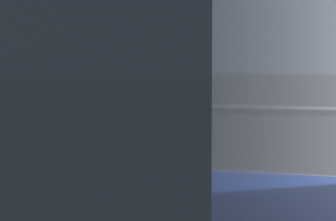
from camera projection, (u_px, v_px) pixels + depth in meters
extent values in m
cylinder|color=#939699|center=(211.00, 79.00, 2.83)|extent=(0.16, 0.16, 0.34)
sphere|color=silver|center=(212.00, 32.00, 2.82)|extent=(0.15, 0.15, 0.15)
cube|color=black|center=(207.00, 61.00, 2.75)|extent=(0.09, 0.01, 0.07)
cube|color=white|center=(207.00, 95.00, 2.76)|extent=(0.09, 0.01, 0.09)
cube|color=maroon|center=(81.00, 108.00, 3.14)|extent=(0.47, 0.32, 0.61)
sphere|color=#936B4C|center=(80.00, 17.00, 3.11)|extent=(0.22, 0.22, 0.22)
cylinder|color=maroon|center=(39.00, 103.00, 3.28)|extent=(0.09, 0.09, 0.58)
cylinder|color=maroon|center=(146.00, 87.00, 3.13)|extent=(0.19, 0.42, 0.52)
cylinder|color=gray|center=(225.00, 110.00, 4.74)|extent=(24.00, 0.06, 0.06)
cylinder|color=gray|center=(225.00, 174.00, 4.77)|extent=(24.00, 0.05, 0.05)
cylinder|color=gray|center=(83.00, 174.00, 5.11)|extent=(0.06, 0.06, 1.01)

